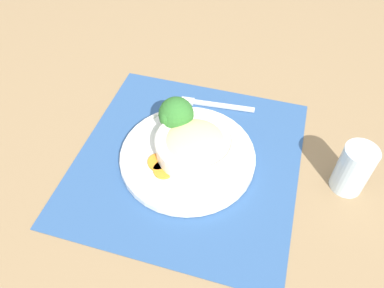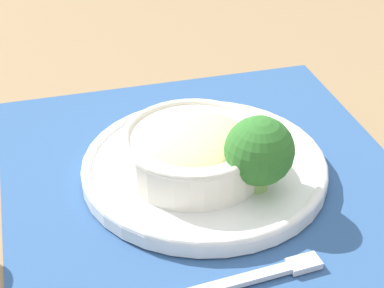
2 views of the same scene
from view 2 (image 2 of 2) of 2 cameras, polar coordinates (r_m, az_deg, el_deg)
The scene contains 8 objects.
ground_plane at distance 0.77m, azimuth 1.09°, elevation -2.94°, with size 4.00×4.00×0.00m, color #8C704C.
placemat at distance 0.77m, azimuth 1.09°, elevation -2.82°, with size 0.54×0.53×0.00m.
plate at distance 0.76m, azimuth 1.10°, elevation -2.01°, with size 0.29×0.29×0.02m.
bowl at distance 0.73m, azimuth 0.17°, elevation -0.35°, with size 0.17×0.17×0.06m.
broccoli_floret at distance 0.69m, azimuth 6.02°, elevation -0.60°, with size 0.08×0.08×0.09m.
carrot_slice_near at distance 0.80m, azimuth 3.87°, elevation 0.66°, with size 0.04×0.04×0.01m.
carrot_slice_middle at distance 0.81m, azimuth 2.29°, elevation 1.07°, with size 0.04×0.04×0.01m.
fork at distance 0.63m, azimuth 5.36°, elevation -11.74°, with size 0.05×0.18×0.01m.
Camera 2 is at (0.61, -0.10, 0.45)m, focal length 60.00 mm.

